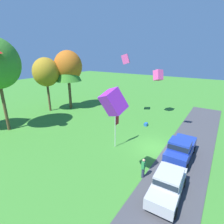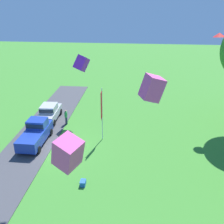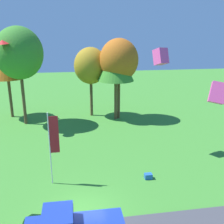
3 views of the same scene
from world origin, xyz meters
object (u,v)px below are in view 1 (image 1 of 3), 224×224
tree_center_back (46,72)px  kite_box_low_drifter (113,102)px  car_pickup_near_entrance (181,149)px  person_on_lawn (143,168)px  cooler_box (146,124)px  kite_box_high_left (126,59)px  kite_box_trailing_tail (158,75)px  tree_left_of_center (68,66)px  flag_banner (116,116)px  car_sedan_far_end (168,183)px  tree_right_of_center (68,68)px

tree_center_back → kite_box_low_drifter: size_ratio=5.88×
car_pickup_near_entrance → person_on_lawn: bearing=156.4°
cooler_box → kite_box_high_left: kite_box_high_left is taller
kite_box_trailing_tail → tree_left_of_center: bearing=108.5°
flag_banner → kite_box_trailing_tail: 12.39m
cooler_box → kite_box_high_left: size_ratio=0.44×
car_sedan_far_end → cooler_box: 12.41m
tree_right_of_center → kite_box_high_left: size_ratio=7.26×
car_sedan_far_end → cooler_box: (10.80, 6.06, -0.84)m
person_on_lawn → kite_box_high_left: kite_box_high_left is taller
flag_banner → person_on_lawn: bearing=-125.2°
car_sedan_far_end → person_on_lawn: bearing=69.0°
flag_banner → car_sedan_far_end: bearing=-121.0°
tree_center_back → kite_box_high_left: (4.92, -11.83, 2.10)m
flag_banner → kite_box_trailing_tail: size_ratio=3.56×
cooler_box → tree_left_of_center: bearing=88.1°
cooler_box → kite_box_trailing_tail: (5.22, 0.62, 6.06)m
tree_right_of_center → flag_banner: 15.96m
car_sedan_far_end → kite_box_low_drifter: (-1.08, 3.74, 5.41)m
kite_box_high_left → tree_left_of_center: bearing=99.0°
tree_center_back → tree_right_of_center: (2.87, -1.95, 0.59)m
person_on_lawn → kite_box_trailing_tail: bearing=16.6°
kite_box_trailing_tail → kite_box_high_left: bearing=128.2°
flag_banner → cooler_box: flag_banner is taller
tree_left_of_center → kite_box_low_drifter: 21.09m
tree_left_of_center → kite_box_low_drifter: tree_left_of_center is taller
tree_left_of_center → flag_banner: size_ratio=1.84×
tree_center_back → cooler_box: 17.80m
kite_box_low_drifter → kite_box_high_left: kite_box_high_left is taller
tree_left_of_center → cooler_box: size_ratio=17.70×
car_pickup_near_entrance → flag_banner: bearing=99.7°
person_on_lawn → kite_box_trailing_tail: kite_box_trailing_tail is taller
kite_box_high_left → kite_box_low_drifter: bearing=-153.8°
tree_center_back → car_pickup_near_entrance: bearing=-97.6°
tree_right_of_center → tree_center_back: bearing=145.7°
car_pickup_near_entrance → tree_center_back: (2.95, 22.15, 5.38)m
tree_center_back → tree_left_of_center: 3.78m
car_pickup_near_entrance → kite_box_high_left: size_ratio=3.91×
car_sedan_far_end → person_on_lawn: size_ratio=2.61×
tree_right_of_center → kite_box_trailing_tail: 14.79m
tree_center_back → flag_banner: (-4.02, -15.88, -3.08)m
car_sedan_far_end → tree_left_of_center: 24.48m
cooler_box → kite_box_low_drifter: size_ratio=0.37×
tree_center_back → cooler_box: bearing=-80.3°
flag_banner → kite_box_low_drifter: (-5.04, -2.85, 3.05)m
tree_right_of_center → kite_box_trailing_tail: bearing=-69.5°
person_on_lawn → cooler_box: bearing=21.4°
tree_right_of_center → kite_box_high_left: bearing=-78.3°
car_sedan_far_end → tree_right_of_center: size_ratio=0.48×
kite_box_low_drifter → cooler_box: bearing=11.1°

